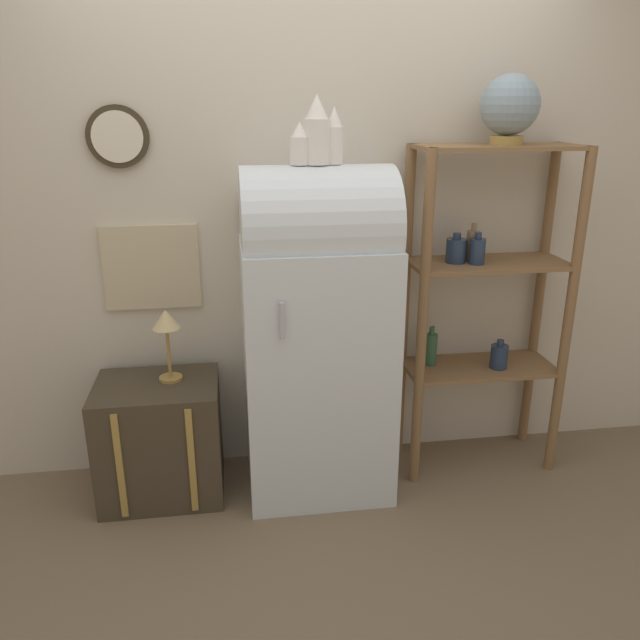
{
  "coord_description": "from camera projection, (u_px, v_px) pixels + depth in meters",
  "views": [
    {
      "loc": [
        -0.39,
        -2.47,
        1.84
      ],
      "look_at": [
        0.01,
        0.27,
        0.87
      ],
      "focal_mm": 35.0,
      "sensor_mm": 36.0,
      "label": 1
    }
  ],
  "objects": [
    {
      "name": "wall_back",
      "position": [
        307.0,
        208.0,
        3.06
      ],
      "size": [
        7.0,
        0.09,
        2.7
      ],
      "color": "beige",
      "rests_on": "ground_plane"
    },
    {
      "name": "vase_right",
      "position": [
        334.0,
        137.0,
        2.67
      ],
      "size": [
        0.08,
        0.08,
        0.24
      ],
      "color": "white",
      "rests_on": "refrigerator"
    },
    {
      "name": "refrigerator",
      "position": [
        317.0,
        330.0,
        2.95
      ],
      "size": [
        0.69,
        0.6,
        1.59
      ],
      "color": "silver",
      "rests_on": "ground_plane"
    },
    {
      "name": "suitcase_trunk",
      "position": [
        161.0,
        439.0,
        3.03
      ],
      "size": [
        0.58,
        0.45,
        0.58
      ],
      "color": "#423828",
      "rests_on": "ground_plane"
    },
    {
      "name": "shelf_unit",
      "position": [
        484.0,
        290.0,
        3.1
      ],
      "size": [
        0.79,
        0.36,
        1.66
      ],
      "color": "olive",
      "rests_on": "ground_plane"
    },
    {
      "name": "ground_plane",
      "position": [
        325.0,
        511.0,
        2.97
      ],
      "size": [
        12.0,
        12.0,
        0.0
      ],
      "primitive_type": "plane",
      "color": "#7A664C"
    },
    {
      "name": "desk_lamp",
      "position": [
        166.0,
        327.0,
        2.9
      ],
      "size": [
        0.13,
        0.13,
        0.35
      ],
      "color": "#AD8942",
      "rests_on": "suitcase_trunk"
    },
    {
      "name": "vase_center",
      "position": [
        317.0,
        132.0,
        2.65
      ],
      "size": [
        0.11,
        0.11,
        0.29
      ],
      "color": "white",
      "rests_on": "refrigerator"
    },
    {
      "name": "vase_left",
      "position": [
        300.0,
        145.0,
        2.65
      ],
      "size": [
        0.08,
        0.08,
        0.18
      ],
      "color": "white",
      "rests_on": "refrigerator"
    },
    {
      "name": "globe",
      "position": [
        510.0,
        106.0,
        2.81
      ],
      "size": [
        0.27,
        0.27,
        0.31
      ],
      "color": "#AD8942",
      "rests_on": "shelf_unit"
    }
  ]
}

